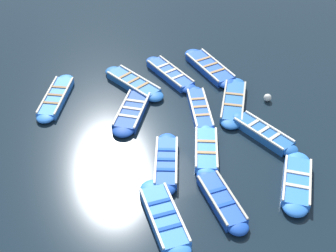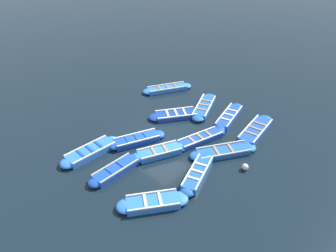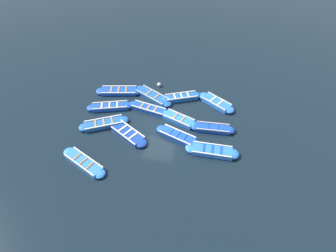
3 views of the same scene
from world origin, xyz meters
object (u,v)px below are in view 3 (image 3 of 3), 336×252
(boat_inner_gap, at_px, (181,97))
(boat_bow_out, at_px, (104,124))
(boat_mid_row, at_px, (128,133))
(boat_alongside, at_px, (216,103))
(boat_far_corner, at_px, (149,109))
(boat_broadside, at_px, (212,128))
(boat_end_of_row, at_px, (119,91))
(boat_drifting, at_px, (153,96))
(boat_outer_right, at_px, (110,107))
(boat_tucked, at_px, (212,151))
(boat_centre, at_px, (179,119))
(buoy_orange_near, at_px, (159,85))
(boat_stern_in, at_px, (177,136))
(boat_outer_left, at_px, (84,162))

(boat_inner_gap, relative_size, boat_bow_out, 0.92)
(boat_mid_row, bearing_deg, boat_alongside, -54.69)
(boat_far_corner, bearing_deg, boat_broadside, -104.99)
(boat_far_corner, bearing_deg, boat_end_of_row, 58.58)
(boat_drifting, relative_size, boat_bow_out, 1.01)
(boat_outer_right, relative_size, boat_tucked, 1.01)
(boat_drifting, distance_m, boat_centre, 3.63)
(boat_broadside, relative_size, buoy_orange_near, 9.37)
(boat_inner_gap, bearing_deg, boat_drifting, 93.80)
(boat_broadside, relative_size, boat_bow_out, 0.87)
(boat_end_of_row, xyz_separation_m, boat_tucked, (-5.50, -8.36, 0.02))
(boat_stern_in, height_order, boat_far_corner, boat_stern_in)
(boat_tucked, bearing_deg, boat_outer_right, 68.24)
(boat_outer_right, bearing_deg, boat_outer_left, -179.95)
(boat_broadside, distance_m, boat_far_corner, 5.43)
(boat_stern_in, relative_size, boat_far_corner, 0.97)
(boat_tucked, relative_size, boat_centre, 1.12)
(boat_alongside, bearing_deg, boat_end_of_row, 88.42)
(boat_inner_gap, xyz_separation_m, boat_alongside, (-0.23, -2.97, -0.02))
(boat_alongside, bearing_deg, boat_far_corner, 106.77)
(boat_tucked, bearing_deg, boat_alongside, -1.57)
(boat_outer_right, distance_m, boat_far_corner, 3.23)
(boat_outer_right, xyz_separation_m, boat_end_of_row, (2.10, -0.15, -0.00))
(boat_tucked, bearing_deg, boat_inner_gap, 27.23)
(boat_end_of_row, bearing_deg, buoy_orange_near, -66.42)
(boat_inner_gap, height_order, boat_drifting, boat_inner_gap)
(boat_far_corner, height_order, buoy_orange_near, boat_far_corner)
(boat_stern_in, bearing_deg, boat_alongside, -32.54)
(boat_outer_left, distance_m, boat_broadside, 9.60)
(boat_alongside, bearing_deg, boat_outer_right, 102.17)
(boat_outer_left, relative_size, boat_stern_in, 1.06)
(boat_outer_right, xyz_separation_m, boat_mid_row, (-2.67, -2.25, -0.01))
(boat_bow_out, distance_m, boat_mid_row, 2.21)
(boat_stern_in, relative_size, boat_tucked, 0.94)
(boat_outer_right, xyz_separation_m, boat_centre, (-0.60, -5.81, 0.01))
(boat_inner_gap, height_order, boat_stern_in, boat_inner_gap)
(boat_inner_gap, relative_size, boat_tucked, 0.94)
(boat_stern_in, bearing_deg, boat_drifting, 32.41)
(boat_bow_out, height_order, boat_centre, boat_centre)
(boat_stern_in, relative_size, boat_bow_out, 0.93)
(boat_bow_out, bearing_deg, boat_outer_right, 4.70)
(boat_outer_left, xyz_separation_m, boat_stern_in, (3.33, -5.94, 0.03))
(boat_outer_right, bearing_deg, boat_mid_row, -139.83)
(boat_inner_gap, height_order, boat_centre, boat_inner_gap)
(boat_outer_right, distance_m, buoy_orange_near, 4.98)
(boat_bow_out, bearing_deg, boat_far_corner, -54.33)
(buoy_orange_near, bearing_deg, boat_alongside, -108.10)
(boat_outer_left, height_order, boat_tucked, boat_tucked)
(boat_end_of_row, relative_size, boat_bow_out, 1.08)
(boat_outer_left, height_order, boat_broadside, boat_broadside)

